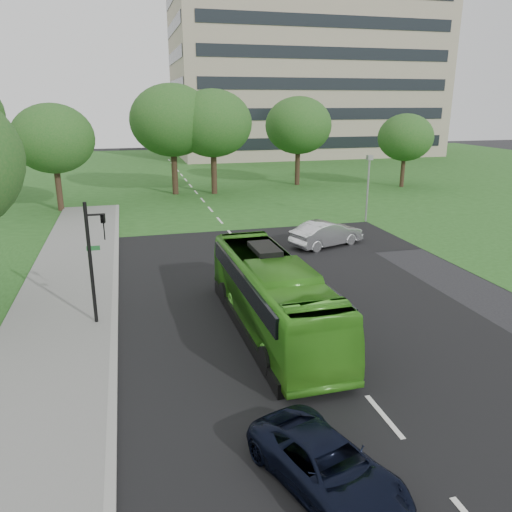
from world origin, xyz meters
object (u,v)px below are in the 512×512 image
at_px(office_building, 304,73).
at_px(suv, 327,465).
at_px(tree_park_e, 406,138).
at_px(traffic_light, 94,255).
at_px(sedan, 327,234).
at_px(bus, 272,295).
at_px(tree_park_c, 213,124).
at_px(tree_park_d, 298,126).
at_px(camera_pole, 368,179).
at_px(tree_park_b, 172,120).
at_px(tree_park_a, 53,139).

bearing_deg(office_building, suv, -109.27).
distance_m(tree_park_e, traffic_light, 38.22).
relative_size(sedan, traffic_light, 0.95).
distance_m(tree_park_e, bus, 35.69).
height_order(tree_park_c, traffic_light, tree_park_c).
xyz_separation_m(tree_park_c, tree_park_e, (18.76, -0.88, -1.47)).
bearing_deg(traffic_light, tree_park_d, 74.98).
xyz_separation_m(traffic_light, camera_pole, (17.60, 13.17, 0.21)).
height_order(tree_park_b, camera_pole, tree_park_b).
distance_m(tree_park_e, sedan, 24.08).
xyz_separation_m(tree_park_b, tree_park_e, (22.26, -1.55, -1.74)).
bearing_deg(office_building, tree_park_b, -126.43).
bearing_deg(tree_park_b, tree_park_a, -151.86).
xyz_separation_m(bus, sedan, (6.29, 10.08, -0.64)).
height_order(office_building, camera_pole, office_building).
relative_size(tree_park_b, traffic_light, 2.05).
distance_m(tree_park_a, camera_pole, 23.45).
relative_size(tree_park_e, sedan, 1.57).
relative_size(tree_park_b, camera_pole, 2.09).
bearing_deg(camera_pole, tree_park_d, 74.94).
height_order(tree_park_e, sedan, tree_park_e).
xyz_separation_m(tree_park_a, suv, (8.84, -32.55, -4.92)).
bearing_deg(office_building, bus, -110.64).
bearing_deg(tree_park_a, sedan, -41.89).
bearing_deg(tree_park_c, traffic_light, -108.80).
relative_size(sedan, camera_pole, 0.97).
height_order(tree_park_c, tree_park_e, tree_park_c).
bearing_deg(sedan, traffic_light, 102.93).
distance_m(tree_park_a, tree_park_e, 31.86).
distance_m(bus, sedan, 11.90).
xyz_separation_m(tree_park_c, sedan, (3.32, -18.91, -5.54)).
bearing_deg(camera_pole, office_building, 62.84).
relative_size(office_building, tree_park_e, 5.66).
bearing_deg(traffic_light, bus, -2.16).
bearing_deg(bus, suv, -99.27).
bearing_deg(traffic_light, sedan, 49.03).
distance_m(bus, traffic_light, 6.68).
height_order(tree_park_c, bus, tree_park_c).
height_order(office_building, tree_park_d, office_building).
height_order(bus, traffic_light, traffic_light).
bearing_deg(tree_park_d, sedan, -104.77).
bearing_deg(camera_pole, tree_park_b, 116.83).
height_order(tree_park_d, tree_park_e, tree_park_d).
relative_size(tree_park_d, camera_pole, 1.87).
height_order(tree_park_b, tree_park_e, tree_park_b).
height_order(traffic_light, camera_pole, traffic_light).
bearing_deg(bus, tree_park_d, 67.92).
height_order(tree_park_e, bus, tree_park_e).
height_order(bus, suv, bus).
bearing_deg(tree_park_d, camera_pole, -92.24).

